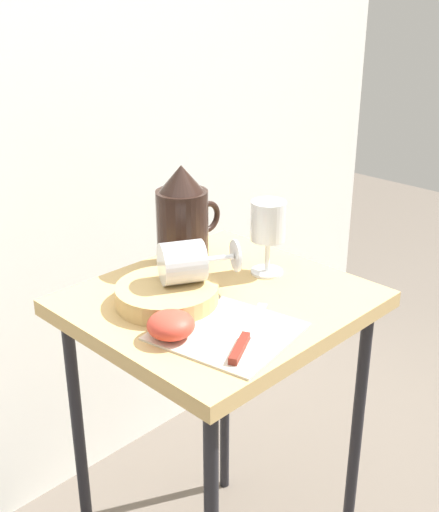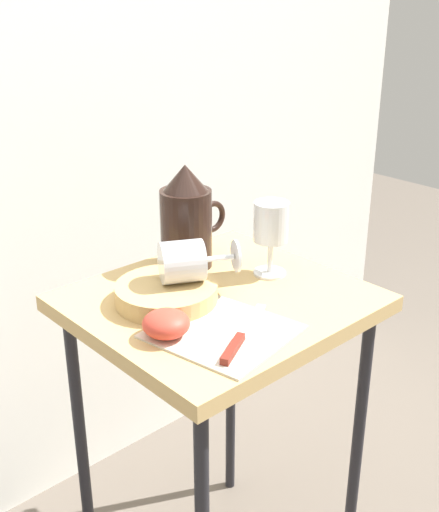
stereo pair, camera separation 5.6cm
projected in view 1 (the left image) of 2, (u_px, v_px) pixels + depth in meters
curtain_drape at (44, 28)px, 1.36m from camera, size 2.40×0.03×2.29m
table at (220, 333)px, 1.24m from camera, size 0.50×0.46×0.70m
linen_napkin at (227, 331)px, 1.08m from camera, size 0.24×0.24×0.00m
basket_tray at (167, 295)px, 1.17m from camera, size 0.19×0.19×0.03m
pitcher at (183, 226)px, 1.30m from camera, size 0.16×0.10×0.21m
wine_glass_upright at (268, 226)px, 1.26m from camera, size 0.07×0.07×0.15m
wine_glass_tipped_near at (185, 262)px, 1.16m from camera, size 0.16×0.13×0.08m
apple_half_left at (171, 325)px, 1.05m from camera, size 0.08×0.08×0.04m
knife at (244, 339)px, 1.04m from camera, size 0.19×0.11×0.01m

